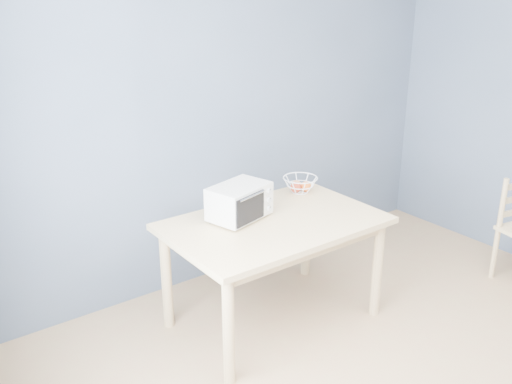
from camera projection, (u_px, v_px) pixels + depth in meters
dining_table at (274, 235)px, 3.77m from camera, size 1.40×0.90×0.75m
toaster_oven at (238, 202)px, 3.71m from camera, size 0.45×0.38×0.23m
fruit_basket at (300, 185)px, 4.21m from camera, size 0.33×0.33×0.12m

